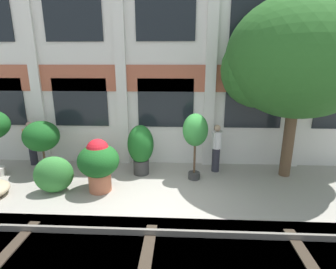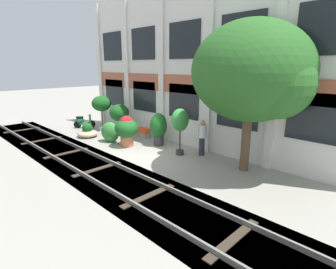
# 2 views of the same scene
# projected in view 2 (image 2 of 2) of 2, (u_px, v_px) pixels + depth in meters

# --- Properties ---
(ground_plane) EXTENTS (80.00, 80.00, 0.00)m
(ground_plane) POSITION_uv_depth(u_px,v_px,m) (143.00, 157.00, 11.85)
(ground_plane) COLOR #9E998E
(apartment_facade) EXTENTS (15.59, 0.64, 7.84)m
(apartment_facade) POSITION_uv_depth(u_px,v_px,m) (187.00, 67.00, 12.87)
(apartment_facade) COLOR silver
(apartment_facade) RESTS_ON ground
(rail_tracks) EXTENTS (23.23, 2.80, 0.43)m
(rail_tracks) POSITION_uv_depth(u_px,v_px,m) (99.00, 173.00, 10.35)
(rail_tracks) COLOR #5B5449
(rail_tracks) RESTS_ON ground
(broadleaf_tree) EXTENTS (4.53, 4.31, 5.59)m
(broadleaf_tree) POSITION_uv_depth(u_px,v_px,m) (251.00, 75.00, 9.42)
(broadleaf_tree) COLOR brown
(broadleaf_tree) RESTS_ON ground
(potted_plant_wide_bowl) EXTENTS (1.17, 1.17, 0.82)m
(potted_plant_wide_bowl) POSITION_uv_depth(u_px,v_px,m) (88.00, 132.00, 15.07)
(potted_plant_wide_bowl) COLOR tan
(potted_plant_wide_bowl) RESTS_ON ground
(potted_plant_glazed_jar) EXTENTS (0.86, 0.86, 1.68)m
(potted_plant_glazed_jar) POSITION_uv_depth(u_px,v_px,m) (159.00, 127.00, 13.30)
(potted_plant_glazed_jar) COLOR #333333
(potted_plant_glazed_jar) RESTS_ON ground
(potted_plant_low_pan) EXTENTS (1.19, 1.19, 2.20)m
(potted_plant_low_pan) POSITION_uv_depth(u_px,v_px,m) (102.00, 105.00, 16.12)
(potted_plant_low_pan) COLOR beige
(potted_plant_low_pan) RESTS_ON ground
(potted_plant_square_trough) EXTENTS (0.90, 0.46, 0.52)m
(potted_plant_square_trough) POSITION_uv_depth(u_px,v_px,m) (143.00, 133.00, 15.07)
(potted_plant_square_trough) COLOR gray
(potted_plant_square_trough) RESTS_ON ground
(potted_plant_tall_urn) EXTENTS (1.15, 1.15, 1.80)m
(potted_plant_tall_urn) POSITION_uv_depth(u_px,v_px,m) (119.00, 114.00, 15.36)
(potted_plant_tall_urn) COLOR #333333
(potted_plant_tall_urn) RESTS_ON ground
(potted_plant_fluted_column) EXTENTS (1.18, 1.18, 1.57)m
(potted_plant_fluted_column) POSITION_uv_depth(u_px,v_px,m) (127.00, 129.00, 13.16)
(potted_plant_fluted_column) COLOR #B76647
(potted_plant_fluted_column) RESTS_ON ground
(potted_plant_terracotta_small) EXTENTS (0.78, 0.78, 2.15)m
(potted_plant_terracotta_small) POSITION_uv_depth(u_px,v_px,m) (180.00, 122.00, 11.73)
(potted_plant_terracotta_small) COLOR #333333
(potted_plant_terracotta_small) RESTS_ON ground
(scooter_near_curb) EXTENTS (0.84, 1.21, 0.98)m
(scooter_near_curb) POSITION_uv_depth(u_px,v_px,m) (83.00, 121.00, 17.19)
(scooter_near_curb) COLOR black
(scooter_near_curb) RESTS_ON ground
(resident_by_doorway) EXTENTS (0.34, 0.48, 1.64)m
(resident_by_doorway) POSITION_uv_depth(u_px,v_px,m) (202.00, 137.00, 11.83)
(resident_by_doorway) COLOR #282833
(resident_by_doorway) RESTS_ON ground
(resident_watching_tracks) EXTENTS (0.36, 0.44, 1.60)m
(resident_watching_tracks) POSITION_uv_depth(u_px,v_px,m) (122.00, 117.00, 16.53)
(resident_watching_tracks) COLOR #282833
(resident_watching_tracks) RESTS_ON ground
(topiary_hedge) EXTENTS (1.24, 1.00, 1.08)m
(topiary_hedge) POSITION_uv_depth(u_px,v_px,m) (110.00, 132.00, 14.02)
(topiary_hedge) COLOR #388438
(topiary_hedge) RESTS_ON ground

